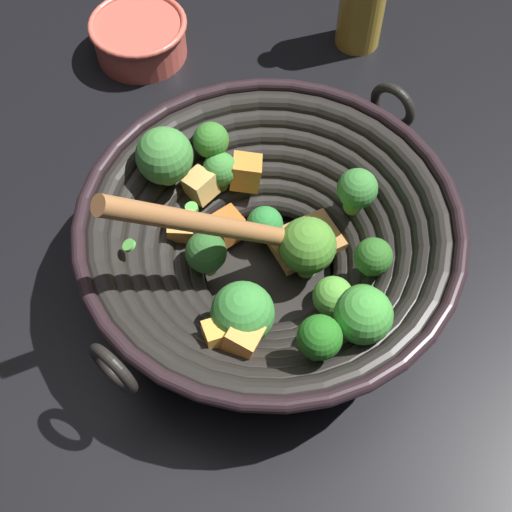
{
  "coord_description": "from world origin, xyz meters",
  "views": [
    {
      "loc": [
        -0.1,
        -0.35,
        0.63
      ],
      "look_at": [
        -0.01,
        0.01,
        0.03
      ],
      "focal_mm": 48.62,
      "sensor_mm": 36.0,
      "label": 1
    }
  ],
  "objects": [
    {
      "name": "ground_plane",
      "position": [
        0.0,
        0.0,
        0.0
      ],
      "size": [
        4.0,
        4.0,
        0.0
      ],
      "primitive_type": "plane",
      "color": "black"
    },
    {
      "name": "wok",
      "position": [
        -0.0,
        -0.0,
        0.07
      ],
      "size": [
        0.37,
        0.37,
        0.23
      ],
      "color": "black",
      "rests_on": "ground"
    },
    {
      "name": "prep_bowl",
      "position": [
        -0.07,
        0.37,
        0.03
      ],
      "size": [
        0.12,
        0.12,
        0.05
      ],
      "color": "#D15647",
      "rests_on": "ground"
    }
  ]
}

